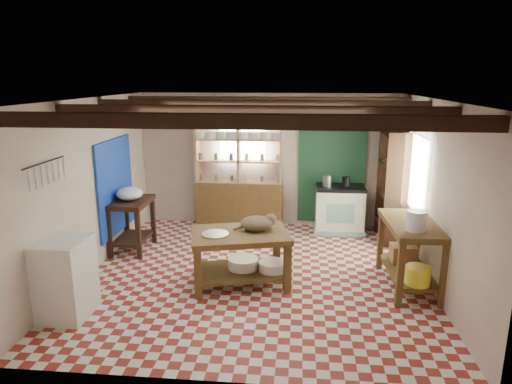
# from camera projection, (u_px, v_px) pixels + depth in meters

# --- Properties ---
(floor) EXTENTS (5.00, 5.00, 0.02)m
(floor) POSITION_uv_depth(u_px,v_px,m) (256.00, 276.00, 6.87)
(floor) COLOR maroon
(floor) RESTS_ON ground
(ceiling) EXTENTS (5.00, 5.00, 0.02)m
(ceiling) POSITION_uv_depth(u_px,v_px,m) (256.00, 99.00, 6.23)
(ceiling) COLOR #4E4D53
(ceiling) RESTS_ON wall_back
(wall_back) EXTENTS (5.00, 0.04, 2.60)m
(wall_back) POSITION_uv_depth(u_px,v_px,m) (268.00, 160.00, 8.96)
(wall_back) COLOR beige
(wall_back) RESTS_ON floor
(wall_front) EXTENTS (5.00, 0.04, 2.60)m
(wall_front) POSITION_uv_depth(u_px,v_px,m) (229.00, 258.00, 4.14)
(wall_front) COLOR beige
(wall_front) RESTS_ON floor
(wall_left) EXTENTS (0.04, 5.00, 2.60)m
(wall_left) POSITION_uv_depth(u_px,v_px,m) (89.00, 187.00, 6.78)
(wall_left) COLOR beige
(wall_left) RESTS_ON floor
(wall_right) EXTENTS (0.04, 5.00, 2.60)m
(wall_right) POSITION_uv_depth(u_px,v_px,m) (435.00, 196.00, 6.32)
(wall_right) COLOR beige
(wall_right) RESTS_ON floor
(ceiling_beams) EXTENTS (5.00, 3.80, 0.15)m
(ceiling_beams) POSITION_uv_depth(u_px,v_px,m) (256.00, 108.00, 6.26)
(ceiling_beams) COLOR #341E12
(ceiling_beams) RESTS_ON ceiling
(blue_wall_patch) EXTENTS (0.04, 1.40, 1.60)m
(blue_wall_patch) POSITION_uv_depth(u_px,v_px,m) (116.00, 186.00, 7.70)
(blue_wall_patch) COLOR #183DB8
(blue_wall_patch) RESTS_ON wall_left
(green_wall_patch) EXTENTS (1.30, 0.04, 2.30)m
(green_wall_patch) POSITION_uv_depth(u_px,v_px,m) (332.00, 164.00, 8.83)
(green_wall_patch) COLOR #1B4428
(green_wall_patch) RESTS_ON wall_back
(window_back) EXTENTS (0.90, 0.02, 0.80)m
(window_back) POSITION_uv_depth(u_px,v_px,m) (243.00, 140.00, 8.89)
(window_back) COLOR silver
(window_back) RESTS_ON wall_back
(window_right) EXTENTS (0.02, 1.30, 1.20)m
(window_right) POSITION_uv_depth(u_px,v_px,m) (417.00, 174.00, 7.26)
(window_right) COLOR silver
(window_right) RESTS_ON wall_right
(utensil_rail) EXTENTS (0.06, 0.90, 0.28)m
(utensil_rail) POSITION_uv_depth(u_px,v_px,m) (45.00, 172.00, 5.50)
(utensil_rail) COLOR black
(utensil_rail) RESTS_ON wall_left
(pot_rack) EXTENTS (0.86, 0.12, 0.36)m
(pot_rack) POSITION_uv_depth(u_px,v_px,m) (336.00, 118.00, 8.19)
(pot_rack) COLOR black
(pot_rack) RESTS_ON ceiling
(shelving_unit) EXTENTS (1.70, 0.34, 2.20)m
(shelving_unit) POSITION_uv_depth(u_px,v_px,m) (239.00, 172.00, 8.88)
(shelving_unit) COLOR tan
(shelving_unit) RESTS_ON floor
(tall_rack) EXTENTS (0.40, 0.86, 2.00)m
(tall_rack) POSITION_uv_depth(u_px,v_px,m) (392.00, 186.00, 8.15)
(tall_rack) COLOR #341E12
(tall_rack) RESTS_ON floor
(work_table) EXTENTS (1.54, 1.21, 0.77)m
(work_table) POSITION_uv_depth(u_px,v_px,m) (240.00, 258.00, 6.52)
(work_table) COLOR brown
(work_table) RESTS_ON floor
(stove) EXTENTS (0.92, 0.62, 0.90)m
(stove) POSITION_uv_depth(u_px,v_px,m) (339.00, 209.00, 8.70)
(stove) COLOR white
(stove) RESTS_ON floor
(prep_table) EXTENTS (0.61, 0.88, 0.89)m
(prep_table) POSITION_uv_depth(u_px,v_px,m) (132.00, 225.00, 7.76)
(prep_table) COLOR #341E12
(prep_table) RESTS_ON floor
(white_cabinet) EXTENTS (0.55, 0.66, 0.99)m
(white_cabinet) POSITION_uv_depth(u_px,v_px,m) (66.00, 278.00, 5.61)
(white_cabinet) COLOR white
(white_cabinet) RESTS_ON floor
(right_counter) EXTENTS (0.72, 1.36, 0.96)m
(right_counter) POSITION_uv_depth(u_px,v_px,m) (409.00, 255.00, 6.38)
(right_counter) COLOR brown
(right_counter) RESTS_ON floor
(cat) EXTENTS (0.57, 0.52, 0.21)m
(cat) POSITION_uv_depth(u_px,v_px,m) (257.00, 223.00, 6.48)
(cat) COLOR #7E6149
(cat) RESTS_ON work_table
(steel_tray) EXTENTS (0.46, 0.46, 0.02)m
(steel_tray) POSITION_uv_depth(u_px,v_px,m) (215.00, 234.00, 6.32)
(steel_tray) COLOR #ACACB4
(steel_tray) RESTS_ON work_table
(basin_large) EXTENTS (0.53, 0.53, 0.15)m
(basin_large) POSITION_uv_depth(u_px,v_px,m) (243.00, 263.00, 6.60)
(basin_large) COLOR white
(basin_large) RESTS_ON work_table
(basin_small) EXTENTS (0.47, 0.47, 0.14)m
(basin_small) POSITION_uv_depth(u_px,v_px,m) (272.00, 266.00, 6.52)
(basin_small) COLOR white
(basin_small) RESTS_ON work_table
(kettle_left) EXTENTS (0.18, 0.18, 0.20)m
(kettle_left) POSITION_uv_depth(u_px,v_px,m) (327.00, 181.00, 8.59)
(kettle_left) COLOR #ACACB4
(kettle_left) RESTS_ON stove
(kettle_right) EXTENTS (0.15, 0.15, 0.18)m
(kettle_right) POSITION_uv_depth(u_px,v_px,m) (346.00, 181.00, 8.56)
(kettle_right) COLOR black
(kettle_right) RESTS_ON stove
(enamel_bowl) EXTENTS (0.44, 0.44, 0.22)m
(enamel_bowl) POSITION_uv_depth(u_px,v_px,m) (130.00, 193.00, 7.62)
(enamel_bowl) COLOR white
(enamel_bowl) RESTS_ON prep_table
(white_bucket) EXTENTS (0.27, 0.27, 0.27)m
(white_bucket) POSITION_uv_depth(u_px,v_px,m) (417.00, 221.00, 5.89)
(white_bucket) COLOR white
(white_bucket) RESTS_ON right_counter
(wicker_basket) EXTENTS (0.37, 0.30, 0.25)m
(wicker_basket) POSITION_uv_depth(u_px,v_px,m) (403.00, 253.00, 6.69)
(wicker_basket) COLOR #A67043
(wicker_basket) RESTS_ON right_counter
(yellow_tub) EXTENTS (0.34, 0.34, 0.24)m
(yellow_tub) POSITION_uv_depth(u_px,v_px,m) (418.00, 275.00, 5.97)
(yellow_tub) COLOR yellow
(yellow_tub) RESTS_ON right_counter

